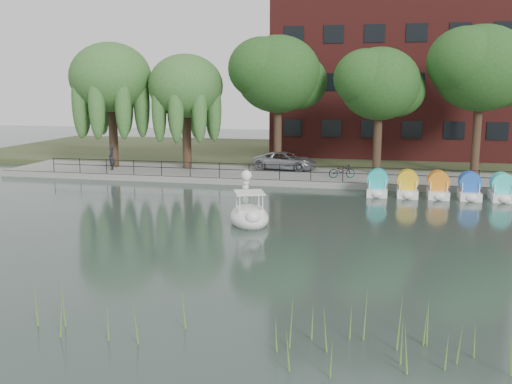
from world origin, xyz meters
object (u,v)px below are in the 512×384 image
(swan_boat, at_px, (249,213))
(minivan, at_px, (285,159))
(pedestrian, at_px, (111,156))
(bicycle, at_px, (342,170))

(swan_boat, bearing_deg, minivan, 71.96)
(pedestrian, relative_size, swan_boat, 0.61)
(bicycle, height_order, pedestrian, pedestrian)
(bicycle, bearing_deg, pedestrian, 70.39)
(bicycle, bearing_deg, minivan, 36.13)
(minivan, xyz_separation_m, pedestrian, (-12.06, -2.82, 0.26))
(pedestrian, height_order, swan_boat, swan_boat)
(minivan, bearing_deg, bicycle, -117.46)
(swan_boat, bearing_deg, bicycle, 52.86)
(minivan, relative_size, pedestrian, 2.63)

